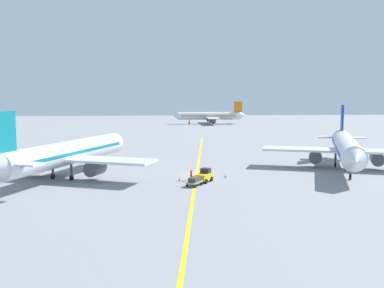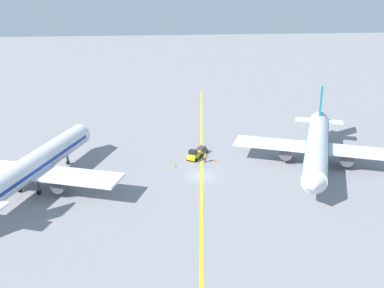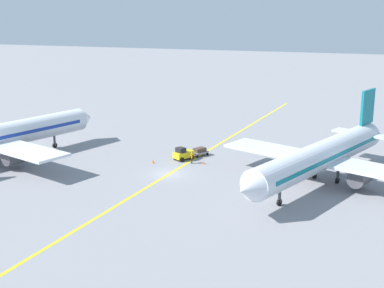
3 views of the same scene
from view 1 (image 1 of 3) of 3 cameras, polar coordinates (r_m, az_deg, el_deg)
name	(u,v)px [view 1 (image 1 of 3)]	position (r m, az deg, el deg)	size (l,w,h in m)	color
ground_plane	(197,173)	(72.30, 0.60, -3.75)	(400.00, 400.00, 0.00)	gray
apron_yellow_centreline	(197,173)	(72.30, 0.60, -3.75)	(0.40, 120.00, 0.01)	yellow
airplane_at_gate	(67,154)	(70.46, -15.55, -1.20)	(27.91, 34.04, 10.60)	silver
airplane_adjacent_stand	(346,147)	(80.47, 19.00, -0.40)	(28.10, 34.40, 10.60)	silver
airplane_distant_taxiing	(210,116)	(194.31, 2.30, 3.56)	(31.90, 25.27, 9.54)	silver
baggage_tug_white	(204,176)	(65.20, 1.58, -4.06)	(2.86, 3.35, 2.11)	gold
baggage_cart_trailing	(195,181)	(62.28, 0.33, -4.68)	(2.53, 2.95, 1.24)	gray
ground_crew_worker	(191,174)	(66.41, -0.11, -3.86)	(0.35, 0.54, 1.68)	#23232D
traffic_cone_near_nose	(179,179)	(66.18, -1.61, -4.45)	(0.32, 0.32, 0.55)	orange
traffic_cone_mid_apron	(226,176)	(68.73, 4.28, -4.07)	(0.32, 0.32, 0.55)	orange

